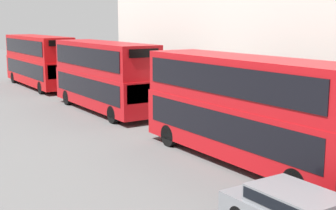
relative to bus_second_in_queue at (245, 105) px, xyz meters
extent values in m
cube|color=#A80F14|center=(0.00, 0.01, -0.97)|extent=(2.55, 10.74, 2.10)
cube|color=#A80F14|center=(0.00, 0.01, 1.00)|extent=(2.50, 10.53, 1.84)
cube|color=black|center=(0.00, 0.01, -0.71)|extent=(2.59, 9.88, 1.18)
cube|color=black|center=(0.00, 0.01, 1.09)|extent=(2.59, 9.88, 1.10)
cylinder|color=black|center=(-1.12, -3.77, -1.87)|extent=(0.30, 1.00, 1.00)
cylinder|color=black|center=(-1.12, 3.78, -1.87)|extent=(0.30, 1.00, 1.00)
cylinder|color=black|center=(1.13, 3.78, -1.87)|extent=(0.30, 1.00, 1.00)
cube|color=#A80F14|center=(0.00, 13.01, -0.97)|extent=(2.55, 10.16, 2.08)
cube|color=#A80F14|center=(0.00, 13.01, 1.03)|extent=(2.50, 9.96, 1.92)
cube|color=black|center=(0.00, 13.01, -0.72)|extent=(2.59, 9.35, 1.17)
cube|color=black|center=(0.00, 13.01, 1.13)|extent=(2.59, 9.35, 1.15)
cube|color=black|center=(0.00, 7.96, -0.56)|extent=(2.17, 0.06, 1.04)
cube|color=black|center=(0.00, 7.96, 1.61)|extent=(1.78, 0.06, 0.46)
cylinder|color=black|center=(-1.12, 9.53, -1.87)|extent=(0.30, 1.00, 1.00)
cylinder|color=black|center=(1.13, 9.53, -1.87)|extent=(0.30, 1.00, 1.00)
cylinder|color=black|center=(-1.12, 16.49, -1.87)|extent=(0.30, 1.00, 1.00)
cylinder|color=black|center=(1.13, 16.49, -1.87)|extent=(0.30, 1.00, 1.00)
cube|color=#B20C0F|center=(0.00, 26.03, -0.95)|extent=(2.55, 11.07, 2.14)
cube|color=#B20C0F|center=(0.00, 26.03, 1.07)|extent=(2.50, 10.84, 1.90)
cube|color=black|center=(0.00, 26.03, -0.69)|extent=(2.59, 10.18, 1.20)
cube|color=black|center=(0.00, 26.03, 1.16)|extent=(2.59, 10.18, 1.14)
cube|color=black|center=(0.00, 20.53, -0.52)|extent=(2.17, 0.06, 1.07)
cube|color=black|center=(0.00, 20.53, 1.64)|extent=(1.78, 0.06, 0.46)
cylinder|color=black|center=(-1.12, 22.10, -1.87)|extent=(0.30, 1.00, 1.00)
cylinder|color=black|center=(1.13, 22.10, -1.87)|extent=(0.30, 1.00, 1.00)
cylinder|color=black|center=(-1.12, 29.97, -1.87)|extent=(0.30, 1.00, 1.00)
cylinder|color=black|center=(1.13, 29.97, -1.87)|extent=(0.30, 1.00, 1.00)
cube|color=slate|center=(-3.40, -5.76, -1.28)|extent=(1.58, 2.41, 0.47)
cube|color=black|center=(-3.40, -5.76, -1.25)|extent=(1.62, 2.29, 0.30)
cylinder|color=black|center=(-2.61, -4.47, -2.05)|extent=(0.22, 0.64, 0.64)
camera|label=1|loc=(-12.50, -13.63, 3.33)|focal=50.00mm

